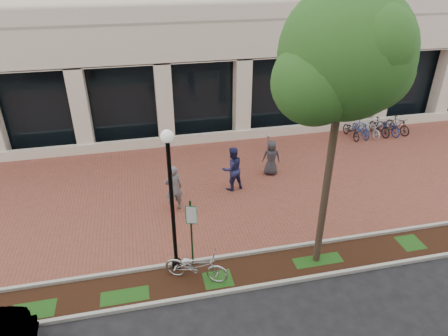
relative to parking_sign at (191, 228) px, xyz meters
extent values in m
plane|color=black|center=(2.12, 4.84, -1.64)|extent=(120.00, 120.00, 0.00)
cube|color=brown|center=(2.12, 4.84, -1.63)|extent=(40.00, 9.00, 0.01)
cube|color=black|center=(2.12, -0.41, -1.63)|extent=(40.00, 1.50, 0.01)
cube|color=#A6A79D|center=(2.12, 0.34, -1.58)|extent=(40.00, 0.12, 0.12)
cube|color=#A6A79D|center=(2.12, -1.16, -1.58)|extent=(40.00, 0.12, 0.12)
cube|color=black|center=(2.12, 10.44, 0.46)|extent=(40.00, 0.15, 4.20)
cube|color=beige|center=(2.12, 9.34, -1.39)|extent=(40.00, 0.25, 0.50)
cube|color=beige|center=(2.12, 9.74, 0.46)|extent=(0.80, 0.80, 4.20)
cube|color=#133615|center=(0.00, 0.01, -0.34)|extent=(0.05, 0.05, 2.59)
cube|color=#186335|center=(0.00, -0.02, 0.49)|extent=(0.34, 0.02, 0.62)
cube|color=silver|center=(0.00, -0.03, 0.49)|extent=(0.30, 0.01, 0.56)
cylinder|color=black|center=(-0.50, 0.24, -1.49)|extent=(0.28, 0.28, 0.30)
cylinder|color=black|center=(-0.50, 0.24, 0.57)|extent=(0.12, 0.12, 4.40)
sphere|color=silver|center=(-0.50, 0.24, 2.91)|extent=(0.36, 0.36, 0.36)
cylinder|color=#4A392A|center=(3.96, -0.38, 0.83)|extent=(0.22, 0.22, 4.92)
sphere|color=#23531A|center=(3.96, -0.38, 4.97)|extent=(3.36, 3.36, 3.36)
sphere|color=#23531A|center=(4.89, -0.04, 4.46)|extent=(2.35, 2.35, 2.35)
sphere|color=#23531A|center=(3.12, -0.63, 4.38)|extent=(2.18, 2.18, 2.18)
imported|color=#B7B6BB|center=(0.04, -0.38, -1.12)|extent=(2.07, 1.44, 1.03)
imported|color=slate|center=(-0.18, 3.53, -0.69)|extent=(0.76, 0.58, 1.89)
imported|color=navy|center=(2.34, 4.52, -0.68)|extent=(1.07, 0.92, 1.91)
imported|color=#2E2D32|center=(4.33, 5.38, -0.83)|extent=(0.89, 0.69, 1.62)
cylinder|color=#AFAFB4|center=(4.88, 7.47, -1.21)|extent=(0.11, 0.11, 0.85)
sphere|color=#AFAFB4|center=(4.88, 7.47, -0.73)|extent=(0.12, 0.12, 0.12)
imported|color=black|center=(9.81, 8.23, -1.21)|extent=(0.60, 1.64, 0.86)
imported|color=#214598|center=(10.36, 8.23, -1.16)|extent=(0.56, 1.61, 0.95)
imported|color=silver|center=(10.91, 8.23, -1.21)|extent=(0.77, 1.69, 0.86)
imported|color=black|center=(11.46, 8.23, -1.16)|extent=(0.72, 1.64, 0.95)
imported|color=navy|center=(12.01, 8.23, -1.21)|extent=(0.93, 1.72, 0.86)
imported|color=black|center=(12.56, 8.23, -1.16)|extent=(0.87, 1.65, 0.95)
cylinder|color=#AFAFB4|center=(11.18, 8.23, -1.24)|extent=(0.04, 0.04, 0.80)
camera|label=1|loc=(-1.13, -9.45, 7.17)|focal=32.00mm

